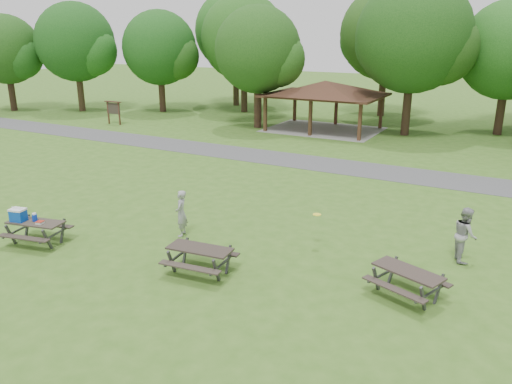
% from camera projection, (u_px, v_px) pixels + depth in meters
% --- Properties ---
extents(ground, '(160.00, 160.00, 0.00)m').
position_uv_depth(ground, '(174.00, 256.00, 16.92)').
color(ground, '#39631C').
rests_on(ground, ground).
extents(asphalt_path, '(120.00, 3.20, 0.02)m').
position_uv_depth(asphalt_path, '(325.00, 164.00, 28.61)').
color(asphalt_path, '#464649').
rests_on(asphalt_path, ground).
extents(pavilion, '(8.60, 7.01, 3.76)m').
position_uv_depth(pavilion, '(325.00, 90.00, 37.86)').
color(pavilion, '#352313').
rests_on(pavilion, ground).
extents(notice_board, '(1.60, 0.30, 1.88)m').
position_uv_depth(notice_board, '(113.00, 108.00, 40.72)').
color(notice_board, '#3E2016').
rests_on(notice_board, ground).
extents(tree_row_a, '(7.56, 7.20, 9.97)m').
position_uv_depth(tree_row_a, '(77.00, 45.00, 46.22)').
color(tree_row_a, '#312115').
rests_on(tree_row_a, ground).
extents(tree_row_b, '(7.14, 6.80, 9.28)m').
position_uv_depth(tree_row_b, '(160.00, 50.00, 46.09)').
color(tree_row_b, '#311E15').
rests_on(tree_row_b, ground).
extents(tree_row_c, '(8.19, 7.80, 10.67)m').
position_uv_depth(tree_row_c, '(245.00, 40.00, 45.53)').
color(tree_row_c, black).
rests_on(tree_row_c, ground).
extents(tree_row_d, '(6.93, 6.60, 9.27)m').
position_uv_depth(tree_row_d, '(259.00, 52.00, 38.05)').
color(tree_row_d, '#2F1E15').
rests_on(tree_row_d, ground).
extents(tree_row_e, '(8.40, 8.00, 11.02)m').
position_uv_depth(tree_row_e, '(415.00, 39.00, 34.78)').
color(tree_row_e, black).
rests_on(tree_row_e, ground).
extents(tree_row_f, '(7.35, 7.00, 9.55)m').
position_uv_depth(tree_row_f, '(510.00, 53.00, 35.25)').
color(tree_row_f, black).
rests_on(tree_row_f, ground).
extents(tree_deep_a, '(8.40, 8.00, 11.38)m').
position_uv_depth(tree_deep_a, '(236.00, 33.00, 49.64)').
color(tree_deep_a, '#302215').
rests_on(tree_deep_a, ground).
extents(tree_deep_b, '(8.40, 8.00, 11.13)m').
position_uv_depth(tree_deep_b, '(388.00, 37.00, 43.26)').
color(tree_deep_b, '#321F16').
rests_on(tree_deep_b, ground).
extents(tree_flank_left, '(6.72, 6.40, 8.93)m').
position_uv_depth(tree_flank_left, '(7.00, 51.00, 46.67)').
color(tree_flank_left, black).
rests_on(tree_flank_left, ground).
extents(picnic_table_near, '(2.28, 1.98, 1.38)m').
position_uv_depth(picnic_table_near, '(30.00, 222.00, 17.69)').
color(picnic_table_near, '#302922').
rests_on(picnic_table_near, ground).
extents(picnic_table_middle, '(2.19, 1.83, 0.88)m').
position_uv_depth(picnic_table_middle, '(200.00, 254.00, 15.53)').
color(picnic_table_middle, '#2B241F').
rests_on(picnic_table_middle, ground).
extents(picnic_table_far, '(2.39, 2.16, 0.86)m').
position_uv_depth(picnic_table_far, '(408.00, 277.00, 14.12)').
color(picnic_table_far, '#2E2521').
rests_on(picnic_table_far, ground).
extents(frisbee_in_flight, '(0.35, 0.35, 0.02)m').
position_uv_depth(frisbee_in_flight, '(317.00, 214.00, 17.22)').
color(frisbee_in_flight, yellow).
rests_on(frisbee_in_flight, ground).
extents(frisbee_thrower, '(0.62, 0.75, 1.75)m').
position_uv_depth(frisbee_thrower, '(181.00, 213.00, 18.35)').
color(frisbee_thrower, gray).
rests_on(frisbee_thrower, ground).
extents(frisbee_catcher, '(0.97, 1.08, 1.84)m').
position_uv_depth(frisbee_catcher, '(465.00, 234.00, 16.31)').
color(frisbee_catcher, '#969699').
rests_on(frisbee_catcher, ground).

